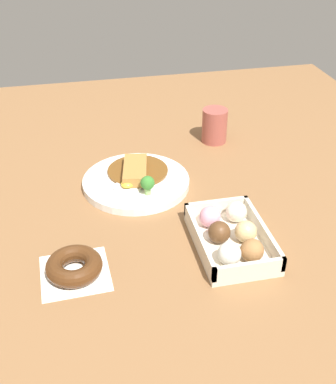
# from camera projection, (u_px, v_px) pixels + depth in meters

# --- Properties ---
(ground_plane) EXTENTS (1.60, 1.60, 0.00)m
(ground_plane) POSITION_uv_depth(u_px,v_px,m) (142.00, 206.00, 1.08)
(ground_plane) COLOR brown
(curry_plate) EXTENTS (0.25, 0.25, 0.06)m
(curry_plate) POSITION_uv_depth(u_px,v_px,m) (135.00, 180.00, 1.14)
(curry_plate) COLOR white
(curry_plate) RESTS_ON ground_plane
(donut_box) EXTENTS (0.21, 0.14, 0.06)m
(donut_box) POSITION_uv_depth(u_px,v_px,m) (231.00, 236.00, 0.95)
(donut_box) COLOR beige
(donut_box) RESTS_ON ground_plane
(chocolate_ring_donut) EXTENTS (0.13, 0.13, 0.03)m
(chocolate_ring_donut) POSITION_uv_depth(u_px,v_px,m) (74.00, 266.00, 0.89)
(chocolate_ring_donut) COLOR white
(chocolate_ring_donut) RESTS_ON ground_plane
(coffee_mug) EXTENTS (0.07, 0.07, 0.09)m
(coffee_mug) POSITION_uv_depth(u_px,v_px,m) (215.00, 126.00, 1.31)
(coffee_mug) COLOR #9E4C42
(coffee_mug) RESTS_ON ground_plane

